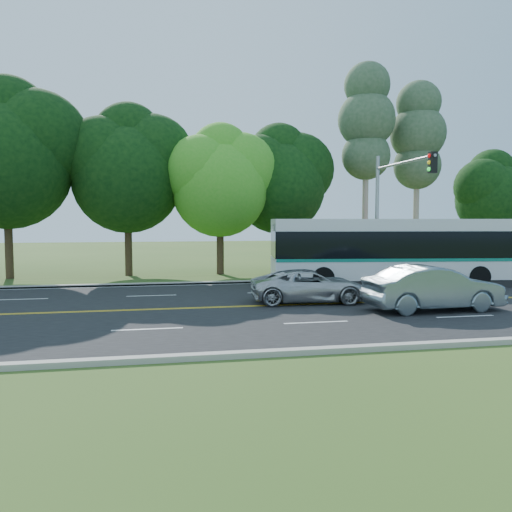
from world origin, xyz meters
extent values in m
plane|color=#33511B|center=(0.00, 0.00, 0.00)|extent=(120.00, 120.00, 0.00)
cube|color=black|center=(0.00, 0.00, 0.01)|extent=(60.00, 14.00, 0.02)
cube|color=#A19C91|center=(0.00, 7.15, 0.07)|extent=(60.00, 0.30, 0.15)
cube|color=#A19C91|center=(0.00, -7.15, 0.07)|extent=(60.00, 0.30, 0.15)
cube|color=#33511B|center=(0.00, 9.00, 0.05)|extent=(60.00, 4.00, 0.10)
cube|color=gold|center=(0.00, -0.08, 0.02)|extent=(57.00, 0.10, 0.00)
cube|color=gold|center=(0.00, 0.08, 0.02)|extent=(57.00, 0.10, 0.00)
cube|color=silver|center=(-6.00, -3.50, 0.02)|extent=(2.20, 0.12, 0.00)
cube|color=silver|center=(-0.50, -3.50, 0.02)|extent=(2.20, 0.12, 0.00)
cube|color=silver|center=(5.00, -3.50, 0.02)|extent=(2.20, 0.12, 0.00)
cube|color=silver|center=(-11.50, 3.50, 0.02)|extent=(2.20, 0.12, 0.00)
cube|color=silver|center=(-6.00, 3.50, 0.02)|extent=(2.20, 0.12, 0.00)
cube|color=silver|center=(-0.50, 3.50, 0.02)|extent=(2.20, 0.12, 0.00)
cube|color=silver|center=(5.00, 3.50, 0.02)|extent=(2.20, 0.12, 0.00)
cube|color=silver|center=(10.50, 3.50, 0.02)|extent=(2.20, 0.12, 0.00)
cube|color=silver|center=(0.00, 6.85, 0.02)|extent=(57.00, 0.12, 0.00)
cube|color=silver|center=(0.00, -6.85, 0.02)|extent=(57.00, 0.12, 0.00)
cylinder|color=black|center=(-14.00, 11.00, 1.98)|extent=(0.44, 0.44, 3.96)
sphere|color=black|center=(-14.00, 11.00, 6.48)|extent=(7.20, 7.20, 7.20)
sphere|color=black|center=(-12.38, 11.30, 7.92)|extent=(5.76, 5.76, 5.76)
sphere|color=black|center=(-13.90, 11.40, 9.18)|extent=(4.68, 4.68, 4.68)
cylinder|color=black|center=(-7.50, 12.00, 1.80)|extent=(0.44, 0.44, 3.60)
sphere|color=black|center=(-7.50, 12.00, 5.91)|extent=(6.60, 6.60, 6.60)
sphere|color=black|center=(-6.02, 12.30, 7.23)|extent=(5.28, 5.28, 5.28)
sphere|color=black|center=(-8.82, 11.80, 7.06)|extent=(4.95, 4.95, 4.95)
sphere|color=black|center=(-7.40, 12.40, 8.38)|extent=(4.29, 4.29, 4.29)
cylinder|color=black|center=(-2.00, 11.00, 1.62)|extent=(0.44, 0.44, 3.24)
sphere|color=green|center=(-2.00, 11.00, 5.27)|extent=(5.80, 5.80, 5.80)
sphere|color=green|center=(-0.69, 11.30, 6.43)|extent=(4.64, 4.64, 4.64)
sphere|color=green|center=(-3.16, 10.80, 6.29)|extent=(4.35, 4.35, 4.35)
sphere|color=green|center=(-1.90, 11.40, 7.45)|extent=(3.77, 3.77, 3.77)
cylinder|color=black|center=(2.00, 12.50, 1.71)|extent=(0.44, 0.44, 3.42)
sphere|color=black|center=(2.00, 12.50, 5.52)|extent=(6.00, 6.00, 6.00)
sphere|color=black|center=(3.35, 12.80, 6.72)|extent=(4.80, 4.80, 4.80)
sphere|color=black|center=(0.80, 12.30, 6.57)|extent=(4.50, 4.50, 4.50)
sphere|color=black|center=(2.10, 12.90, 7.77)|extent=(3.90, 3.90, 3.90)
cylinder|color=#AA9B89|center=(8.00, 12.50, 4.90)|extent=(0.40, 0.40, 9.80)
sphere|color=#324E30|center=(8.00, 12.50, 7.70)|extent=(3.23, 3.23, 3.23)
sphere|color=#324E30|center=(8.00, 12.50, 10.08)|extent=(3.80, 3.80, 3.80)
sphere|color=#324E30|center=(8.00, 12.50, 12.32)|extent=(3.04, 3.04, 3.04)
cylinder|color=#AA9B89|center=(12.00, 13.00, 4.55)|extent=(0.40, 0.40, 9.10)
sphere|color=#324E30|center=(12.00, 13.00, 7.15)|extent=(3.23, 3.23, 3.23)
sphere|color=#324E30|center=(12.00, 13.00, 9.36)|extent=(3.80, 3.80, 3.80)
sphere|color=#324E30|center=(12.00, 13.00, 11.44)|extent=(3.04, 3.04, 3.04)
cylinder|color=black|center=(18.00, 13.00, 1.53)|extent=(0.44, 0.44, 3.06)
sphere|color=black|center=(18.00, 13.00, 4.88)|extent=(5.20, 5.20, 5.20)
sphere|color=black|center=(19.17, 13.30, 5.92)|extent=(4.16, 4.16, 4.16)
sphere|color=black|center=(16.96, 12.80, 5.79)|extent=(3.90, 3.90, 3.90)
sphere|color=black|center=(18.10, 13.40, 6.83)|extent=(3.38, 3.38, 3.38)
sphere|color=maroon|center=(3.00, 8.20, 0.75)|extent=(1.50, 1.50, 1.50)
sphere|color=maroon|center=(4.00, 8.20, 0.75)|extent=(1.50, 1.50, 1.50)
sphere|color=maroon|center=(5.00, 8.20, 0.75)|extent=(1.50, 1.50, 1.50)
sphere|color=maroon|center=(6.00, 8.20, 0.75)|extent=(1.50, 1.50, 1.50)
sphere|color=maroon|center=(7.00, 8.20, 0.75)|extent=(1.50, 1.50, 1.50)
sphere|color=maroon|center=(8.00, 8.20, 0.75)|extent=(1.50, 1.50, 1.50)
sphere|color=maroon|center=(9.00, 8.20, 0.75)|extent=(1.50, 1.50, 1.50)
sphere|color=maroon|center=(10.00, 8.20, 0.75)|extent=(1.50, 1.50, 1.50)
sphere|color=maroon|center=(11.00, 8.20, 0.75)|extent=(1.50, 1.50, 1.50)
cube|color=olive|center=(10.00, 7.40, 0.20)|extent=(3.50, 1.40, 0.40)
cylinder|color=gray|center=(6.50, 7.30, 3.50)|extent=(0.20, 0.20, 7.00)
cylinder|color=gray|center=(6.50, 4.30, 6.30)|extent=(0.14, 6.00, 0.14)
cube|color=black|center=(6.50, 1.50, 6.00)|extent=(0.32, 0.28, 0.95)
sphere|color=red|center=(6.33, 1.50, 6.30)|extent=(0.18, 0.18, 0.18)
sphere|color=yellow|center=(6.33, 1.50, 6.00)|extent=(0.18, 0.18, 0.18)
sphere|color=#19D833|center=(6.33, 1.50, 5.70)|extent=(0.18, 0.18, 0.18)
cube|color=silver|center=(6.67, 4.92, 0.95)|extent=(13.45, 4.53, 1.09)
cube|color=black|center=(6.67, 4.92, 2.18)|extent=(13.39, 4.56, 1.36)
cube|color=silver|center=(6.67, 4.92, 3.17)|extent=(13.45, 4.53, 0.61)
cube|color=#0D755F|center=(6.67, 4.92, 1.43)|extent=(13.39, 4.57, 0.15)
cube|color=black|center=(0.16, 5.79, 2.28)|extent=(0.40, 2.56, 1.87)
cube|color=#19E54C|center=(0.17, 5.79, 3.34)|extent=(0.27, 1.67, 0.24)
cube|color=black|center=(6.67, 4.92, 0.21)|extent=(13.43, 4.42, 0.38)
cylinder|color=black|center=(2.31, 4.18, 0.57)|extent=(1.13, 0.45, 1.10)
cylinder|color=black|center=(2.65, 6.78, 0.57)|extent=(1.13, 0.45, 1.10)
cylinder|color=black|center=(10.15, 3.13, 0.57)|extent=(1.13, 0.45, 1.10)
cylinder|color=black|center=(10.50, 5.73, 0.57)|extent=(1.13, 0.45, 1.10)
imported|color=slate|center=(4.49, -2.21, 0.87)|extent=(5.21, 1.99, 1.70)
imported|color=#B7B9BC|center=(0.49, 0.50, 0.70)|extent=(5.04, 2.65, 1.35)
camera|label=1|loc=(-5.54, -19.24, 3.44)|focal=35.00mm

